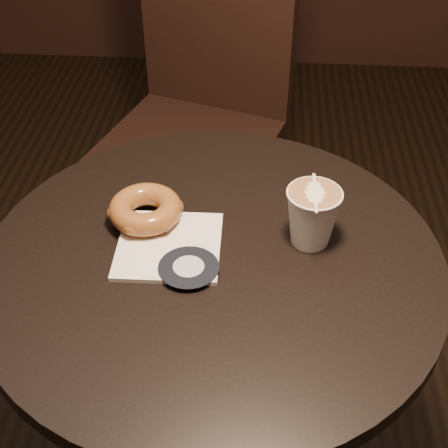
% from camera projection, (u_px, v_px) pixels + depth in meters
% --- Properties ---
extents(cafe_table, '(0.70, 0.70, 0.75)m').
position_uv_depth(cafe_table, '(214.00, 339.00, 1.07)').
color(cafe_table, black).
rests_on(cafe_table, ground).
extents(chair, '(0.54, 0.54, 1.08)m').
position_uv_depth(chair, '(204.00, 87.00, 1.67)').
color(chair, black).
rests_on(chair, ground).
extents(pastry_bag, '(0.16, 0.16, 0.01)m').
position_uv_depth(pastry_bag, '(169.00, 246.00, 0.95)').
color(pastry_bag, white).
rests_on(pastry_bag, cafe_table).
extents(doughnut, '(0.12, 0.12, 0.04)m').
position_uv_depth(doughnut, '(145.00, 209.00, 0.98)').
color(doughnut, brown).
rests_on(doughnut, pastry_bag).
extents(latte_cup, '(0.08, 0.08, 0.09)m').
position_uv_depth(latte_cup, '(312.00, 217.00, 0.94)').
color(latte_cup, white).
rests_on(latte_cup, cafe_table).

